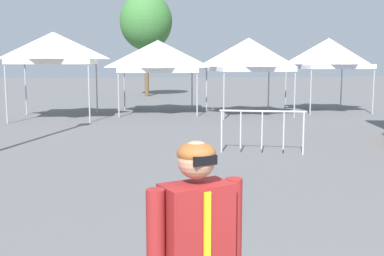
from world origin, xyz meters
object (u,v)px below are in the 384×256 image
(canopy_tent_behind_left, at_px, (54,48))
(crowd_barrier_near_person, at_px, (262,123))
(canopy_tent_behind_center, at_px, (158,56))
(canopy_tent_right_of_center, at_px, (249,55))
(tree_behind_tents_right, at_px, (146,22))
(canopy_tent_far_right, at_px, (329,53))

(canopy_tent_behind_left, bearing_deg, crowd_barrier_near_person, -54.37)
(canopy_tent_behind_center, bearing_deg, canopy_tent_right_of_center, -19.71)
(canopy_tent_behind_left, xyz_separation_m, tree_behind_tents_right, (4.26, 12.09, 2.06))
(canopy_tent_behind_left, bearing_deg, canopy_tent_far_right, 4.96)
(canopy_tent_right_of_center, height_order, canopy_tent_far_right, canopy_tent_far_right)
(canopy_tent_right_of_center, xyz_separation_m, tree_behind_tents_right, (-3.72, 11.94, 2.29))
(canopy_tent_behind_center, xyz_separation_m, canopy_tent_far_right, (7.70, -0.46, 0.13))
(canopy_tent_far_right, xyz_separation_m, tree_behind_tents_right, (-7.68, 11.05, 2.22))
(canopy_tent_behind_left, xyz_separation_m, crowd_barrier_near_person, (6.06, -8.45, -2.04))
(canopy_tent_far_right, xyz_separation_m, crowd_barrier_near_person, (-5.88, -9.49, -1.88))
(canopy_tent_far_right, height_order, tree_behind_tents_right, tree_behind_tents_right)
(tree_behind_tents_right, bearing_deg, canopy_tent_behind_center, -90.12)
(canopy_tent_far_right, bearing_deg, canopy_tent_behind_center, 176.62)
(canopy_tent_right_of_center, bearing_deg, canopy_tent_behind_center, 160.29)
(canopy_tent_far_right, bearing_deg, canopy_tent_behind_left, -175.04)
(canopy_tent_behind_left, distance_m, canopy_tent_far_right, 11.98)
(tree_behind_tents_right, distance_m, crowd_barrier_near_person, 21.02)
(canopy_tent_behind_left, relative_size, canopy_tent_far_right, 1.03)
(canopy_tent_behind_left, height_order, canopy_tent_far_right, canopy_tent_behind_left)
(canopy_tent_behind_center, relative_size, crowd_barrier_near_person, 1.80)
(canopy_tent_behind_left, xyz_separation_m, canopy_tent_right_of_center, (7.98, 0.15, -0.23))
(canopy_tent_right_of_center, height_order, tree_behind_tents_right, tree_behind_tents_right)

